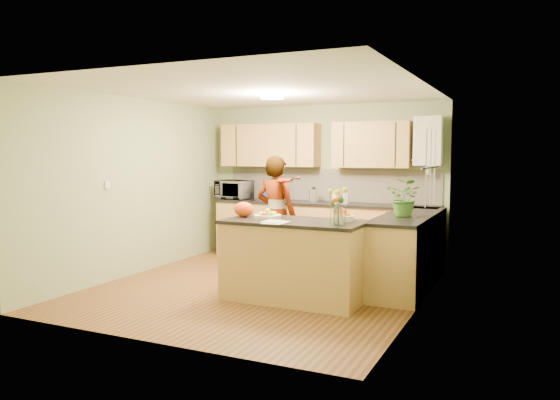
% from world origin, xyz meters
% --- Properties ---
extents(floor, '(4.50, 4.50, 0.00)m').
position_xyz_m(floor, '(0.00, 0.00, 0.00)').
color(floor, '#563118').
rests_on(floor, ground).
extents(ceiling, '(4.00, 4.50, 0.02)m').
position_xyz_m(ceiling, '(0.00, 0.00, 2.50)').
color(ceiling, silver).
rests_on(ceiling, wall_back).
extents(wall_back, '(4.00, 0.02, 2.50)m').
position_xyz_m(wall_back, '(0.00, 2.25, 1.25)').
color(wall_back, '#8FA274').
rests_on(wall_back, floor).
extents(wall_front, '(4.00, 0.02, 2.50)m').
position_xyz_m(wall_front, '(0.00, -2.25, 1.25)').
color(wall_front, '#8FA274').
rests_on(wall_front, floor).
extents(wall_left, '(0.02, 4.50, 2.50)m').
position_xyz_m(wall_left, '(-2.00, 0.00, 1.25)').
color(wall_left, '#8FA274').
rests_on(wall_left, floor).
extents(wall_right, '(0.02, 4.50, 2.50)m').
position_xyz_m(wall_right, '(2.00, 0.00, 1.25)').
color(wall_right, '#8FA274').
rests_on(wall_right, floor).
extents(back_counter, '(3.64, 0.62, 0.94)m').
position_xyz_m(back_counter, '(0.10, 1.95, 0.47)').
color(back_counter, '#AC8044').
rests_on(back_counter, floor).
extents(right_counter, '(0.62, 2.24, 0.94)m').
position_xyz_m(right_counter, '(1.70, 0.85, 0.47)').
color(right_counter, '#AC8044').
rests_on(right_counter, floor).
extents(splashback, '(3.60, 0.02, 0.52)m').
position_xyz_m(splashback, '(0.10, 2.23, 1.20)').
color(splashback, beige).
rests_on(splashback, back_counter).
extents(upper_cabinets, '(3.20, 0.34, 0.70)m').
position_xyz_m(upper_cabinets, '(-0.18, 2.08, 1.85)').
color(upper_cabinets, '#AC8044').
rests_on(upper_cabinets, wall_back).
extents(boiler, '(0.40, 0.30, 0.86)m').
position_xyz_m(boiler, '(1.70, 2.09, 1.90)').
color(boiler, silver).
rests_on(boiler, wall_back).
extents(window_right, '(0.01, 1.30, 1.05)m').
position_xyz_m(window_right, '(1.99, 0.60, 1.55)').
color(window_right, silver).
rests_on(window_right, wall_right).
extents(light_switch, '(0.02, 0.09, 0.09)m').
position_xyz_m(light_switch, '(-1.99, -0.60, 1.30)').
color(light_switch, silver).
rests_on(light_switch, wall_left).
extents(ceiling_lamp, '(0.30, 0.30, 0.07)m').
position_xyz_m(ceiling_lamp, '(0.00, 0.30, 2.46)').
color(ceiling_lamp, '#FFEABF').
rests_on(ceiling_lamp, ceiling).
extents(peninsula_island, '(1.65, 0.84, 0.94)m').
position_xyz_m(peninsula_island, '(0.61, -0.37, 0.47)').
color(peninsula_island, '#AC8044').
rests_on(peninsula_island, floor).
extents(fruit_dish, '(0.33, 0.33, 0.11)m').
position_xyz_m(fruit_dish, '(0.26, -0.37, 0.99)').
color(fruit_dish, '#F8E4C6').
rests_on(fruit_dish, peninsula_island).
extents(orange_bowl, '(0.23, 0.23, 0.14)m').
position_xyz_m(orange_bowl, '(1.16, -0.22, 1.00)').
color(orange_bowl, '#F8E4C6').
rests_on(orange_bowl, peninsula_island).
extents(flower_vase, '(0.24, 0.24, 0.44)m').
position_xyz_m(flower_vase, '(1.21, -0.55, 1.23)').
color(flower_vase, silver).
rests_on(flower_vase, peninsula_island).
extents(orange_bag, '(0.27, 0.24, 0.18)m').
position_xyz_m(orange_bag, '(-0.09, -0.32, 1.04)').
color(orange_bag, '#FF4F15').
rests_on(orange_bag, peninsula_island).
extents(papers, '(0.23, 0.31, 0.01)m').
position_xyz_m(papers, '(0.51, -0.67, 0.95)').
color(papers, white).
rests_on(papers, peninsula_island).
extents(violinist, '(0.65, 0.45, 1.68)m').
position_xyz_m(violinist, '(-0.23, 0.90, 0.84)').
color(violinist, tan).
rests_on(violinist, floor).
extents(violin, '(0.62, 0.54, 0.16)m').
position_xyz_m(violin, '(-0.03, 0.68, 1.35)').
color(violin, '#580F05').
rests_on(violin, violinist).
extents(microwave, '(0.61, 0.45, 0.32)m').
position_xyz_m(microwave, '(-1.51, 1.92, 1.10)').
color(microwave, silver).
rests_on(microwave, back_counter).
extents(blue_box, '(0.34, 0.26, 0.25)m').
position_xyz_m(blue_box, '(-0.77, 1.97, 1.07)').
color(blue_box, navy).
rests_on(blue_box, back_counter).
extents(kettle, '(0.15, 0.15, 0.28)m').
position_xyz_m(kettle, '(-0.06, 1.94, 1.05)').
color(kettle, silver).
rests_on(kettle, back_counter).
extents(jar_cream, '(0.16, 0.16, 0.19)m').
position_xyz_m(jar_cream, '(0.31, 1.97, 1.03)').
color(jar_cream, '#F8E4C6').
rests_on(jar_cream, back_counter).
extents(jar_white, '(0.10, 0.10, 0.15)m').
position_xyz_m(jar_white, '(0.48, 1.95, 1.02)').
color(jar_white, silver).
rests_on(jar_white, back_counter).
extents(potted_plant, '(0.50, 0.46, 0.47)m').
position_xyz_m(potted_plant, '(1.70, 0.55, 1.18)').
color(potted_plant, '#356822').
rests_on(potted_plant, right_counter).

